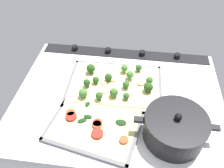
{
  "coord_description": "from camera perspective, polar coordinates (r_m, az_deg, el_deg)",
  "views": [
    {
      "loc": [
        -5.87,
        65.15,
        71.44
      ],
      "look_at": [
        2.78,
        -0.59,
        6.23
      ],
      "focal_mm": 37.72,
      "sensor_mm": 36.0,
      "label": 1
    }
  ],
  "objects": [
    {
      "name": "baking_tray_front",
      "position": [
        1.0,
        0.59,
        -0.59
      ],
      "size": [
        40.27,
        29.47,
        1.3
      ],
      "color": "slate",
      "rests_on": "ground_plane"
    },
    {
      "name": "baking_tray_back",
      "position": [
        0.87,
        -4.14,
        -10.03
      ],
      "size": [
        36.24,
        30.25,
        1.3
      ],
      "color": "slate",
      "rests_on": "ground_plane"
    },
    {
      "name": "veggie_pizza_back",
      "position": [
        0.87,
        -4.28,
        -9.75
      ],
      "size": [
        33.41,
        27.42,
        1.9
      ],
      "color": "#CCC780",
      "rests_on": "baking_tray_back"
    },
    {
      "name": "broccoli_pizza",
      "position": [
        0.99,
        0.64,
        -0.02
      ],
      "size": [
        37.83,
        27.03,
        5.9
      ],
      "color": "beige",
      "rests_on": "baking_tray_front"
    },
    {
      "name": "ground_plane",
      "position": [
        0.98,
        1.57,
        -3.61
      ],
      "size": [
        84.6,
        64.47,
        3.0
      ],
      "primitive_type": "cube",
      "color": "white"
    },
    {
      "name": "stove_control_panel",
      "position": [
        1.18,
        3.15,
        7.44
      ],
      "size": [
        81.21,
        7.0,
        2.6
      ],
      "color": "black",
      "rests_on": "ground_plane"
    },
    {
      "name": "cooking_pot",
      "position": [
        0.84,
        14.98,
        -10.27
      ],
      "size": [
        28.16,
        21.38,
        12.28
      ],
      "color": "black",
      "rests_on": "ground_plane"
    }
  ]
}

